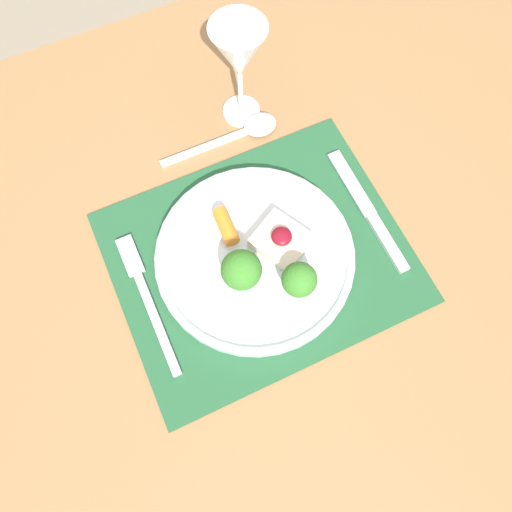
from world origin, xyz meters
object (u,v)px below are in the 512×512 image
dinner_plate (257,259)px  spoon (248,130)px  knife (372,217)px  wine_glass_near (239,56)px  fork (145,293)px

dinner_plate → spoon: size_ratio=1.42×
knife → wine_glass_near: 0.30m
dinner_plate → fork: 0.16m
fork → spoon: size_ratio=1.09×
fork → wine_glass_near: bearing=44.8°
fork → knife: bearing=-2.7°
spoon → knife: bearing=-67.0°
fork → knife: 0.35m
spoon → wine_glass_near: bearing=78.7°
dinner_plate → wine_glass_near: (0.09, 0.25, 0.11)m
fork → spoon: bearing=40.1°
dinner_plate → wine_glass_near: size_ratio=1.62×
knife → spoon: 0.24m
fork → knife: size_ratio=1.00×
dinner_plate → fork: (-0.16, 0.02, -0.01)m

